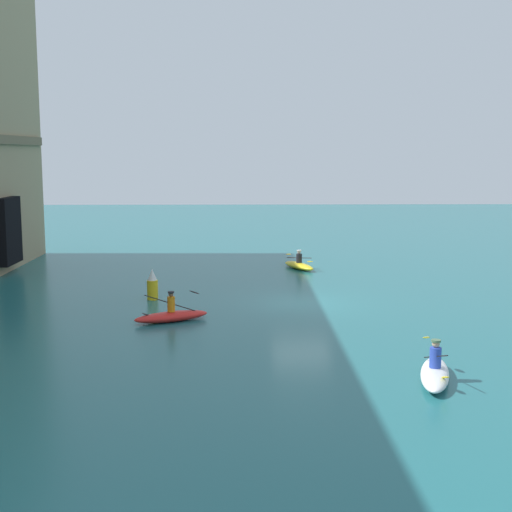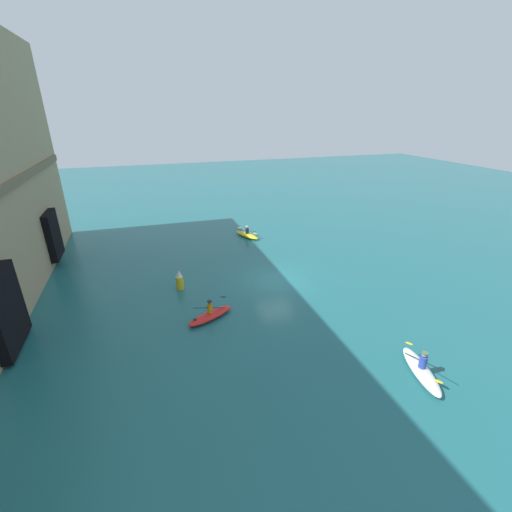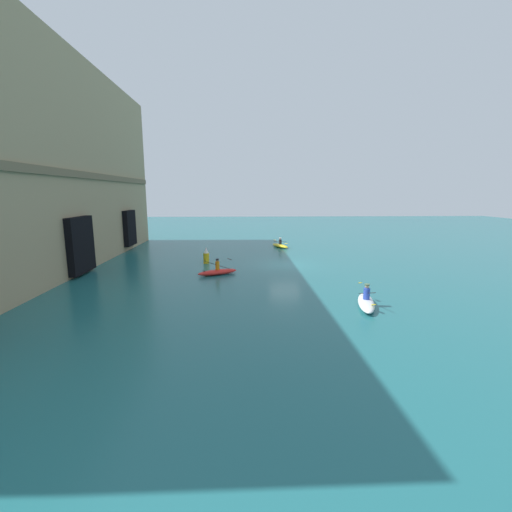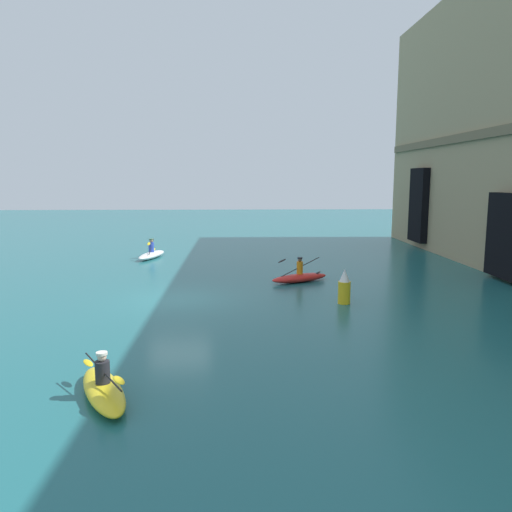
% 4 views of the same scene
% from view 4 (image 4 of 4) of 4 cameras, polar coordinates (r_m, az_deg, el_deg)
% --- Properties ---
extents(ground_plane, '(120.00, 120.00, 0.00)m').
position_cam_4_polar(ground_plane, '(20.80, -8.81, -4.91)').
color(ground_plane, '#1E6066').
extents(kayak_yellow, '(2.99, 1.93, 1.08)m').
position_cam_4_polar(kayak_yellow, '(12.13, -17.05, -14.27)').
color(kayak_yellow, yellow).
rests_on(kayak_yellow, ground).
extents(kayak_red, '(2.04, 3.06, 1.19)m').
position_cam_4_polar(kayak_red, '(23.99, 5.01, -2.42)').
color(kayak_red, red).
rests_on(kayak_red, ground).
extents(kayak_white, '(3.35, 1.64, 1.22)m').
position_cam_4_polar(kayak_white, '(31.65, -11.85, 0.19)').
color(kayak_white, white).
rests_on(kayak_white, ground).
extents(marker_buoy, '(0.49, 0.49, 1.38)m').
position_cam_4_polar(marker_buoy, '(20.04, 10.06, -3.58)').
color(marker_buoy, yellow).
rests_on(marker_buoy, ground).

